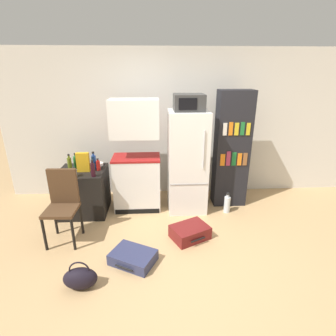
{
  "coord_description": "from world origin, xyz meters",
  "views": [
    {
      "loc": [
        -0.37,
        -2.64,
        2.18
      ],
      "look_at": [
        -0.18,
        0.85,
        0.88
      ],
      "focal_mm": 28.0,
      "sensor_mm": 36.0,
      "label": 1
    }
  ],
  "objects": [
    {
      "name": "water_bottle_front",
      "position": [
        0.79,
        1.09,
        0.15
      ],
      "size": [
        0.1,
        0.1,
        0.35
      ],
      "color": "silver",
      "rests_on": "ground_plane"
    },
    {
      "name": "bowl",
      "position": [
        -1.3,
        1.47,
        0.74
      ],
      "size": [
        0.16,
        0.16,
        0.04
      ],
      "color": "silver",
      "rests_on": "side_table"
    },
    {
      "name": "bottle_green_tall",
      "position": [
        -1.61,
        1.34,
        0.83
      ],
      "size": [
        0.09,
        0.09,
        0.26
      ],
      "color": "#1E6028",
      "rests_on": "side_table"
    },
    {
      "name": "side_table",
      "position": [
        -1.52,
        1.26,
        0.36
      ],
      "size": [
        0.72,
        0.69,
        0.72
      ],
      "color": "black",
      "rests_on": "ground_plane"
    },
    {
      "name": "suitcase_large_flat",
      "position": [
        -0.65,
        -0.03,
        0.07
      ],
      "size": [
        0.62,
        0.55,
        0.14
      ],
      "rotation": [
        0.0,
        0.0,
        -0.48
      ],
      "color": "navy",
      "rests_on": "ground_plane"
    },
    {
      "name": "cereal_box",
      "position": [
        -1.46,
        1.21,
        0.87
      ],
      "size": [
        0.19,
        0.07,
        0.3
      ],
      "color": "gold",
      "rests_on": "side_table"
    },
    {
      "name": "handbag",
      "position": [
        -1.18,
        -0.4,
        0.12
      ],
      "size": [
        0.36,
        0.2,
        0.33
      ],
      "color": "black",
      "rests_on": "ground_plane"
    },
    {
      "name": "refrigerator",
      "position": [
        0.15,
        1.3,
        0.81
      ],
      "size": [
        0.61,
        0.62,
        1.62
      ],
      "color": "white",
      "rests_on": "ground_plane"
    },
    {
      "name": "chair",
      "position": [
        -1.6,
        0.53,
        0.58
      ],
      "size": [
        0.41,
        0.42,
        0.98
      ],
      "rotation": [
        0.0,
        0.0,
        -0.04
      ],
      "color": "black",
      "rests_on": "ground_plane"
    },
    {
      "name": "bottle_clear_short",
      "position": [
        -1.55,
        1.0,
        0.78
      ],
      "size": [
        0.08,
        0.08,
        0.15
      ],
      "color": "silver",
      "rests_on": "side_table"
    },
    {
      "name": "bottle_blue_soda",
      "position": [
        -1.32,
        1.3,
        0.84
      ],
      "size": [
        0.07,
        0.07,
        0.29
      ],
      "color": "#1E47A3",
      "rests_on": "side_table"
    },
    {
      "name": "microwave",
      "position": [
        0.15,
        1.3,
        1.74
      ],
      "size": [
        0.45,
        0.42,
        0.24
      ],
      "color": "#333333",
      "rests_on": "refrigerator"
    },
    {
      "name": "suitcase_small_flat",
      "position": [
        0.1,
        0.42,
        0.09
      ],
      "size": [
        0.6,
        0.54,
        0.18
      ],
      "rotation": [
        0.0,
        0.0,
        0.45
      ],
      "color": "maroon",
      "rests_on": "ground_plane"
    },
    {
      "name": "wall_back",
      "position": [
        0.2,
        2.0,
        1.28
      ],
      "size": [
        6.4,
        0.1,
        2.56
      ],
      "color": "silver",
      "rests_on": "ground_plane"
    },
    {
      "name": "bookshelf",
      "position": [
        0.9,
        1.44,
        0.96
      ],
      "size": [
        0.54,
        0.33,
        1.91
      ],
      "color": "black",
      "rests_on": "ground_plane"
    },
    {
      "name": "bottle_wine_dark",
      "position": [
        -1.27,
        0.99,
        0.83
      ],
      "size": [
        0.06,
        0.06,
        0.26
      ],
      "color": "black",
      "rests_on": "side_table"
    },
    {
      "name": "bottle_ketchup_red",
      "position": [
        -1.25,
        1.25,
        0.8
      ],
      "size": [
        0.06,
        0.06,
        0.19
      ],
      "color": "#AD1914",
      "rests_on": "side_table"
    },
    {
      "name": "kitchen_hutch",
      "position": [
        -0.66,
        1.36,
        0.82
      ],
      "size": [
        0.76,
        0.49,
        1.79
      ],
      "color": "white",
      "rests_on": "ground_plane"
    },
    {
      "name": "ground_plane",
      "position": [
        0.0,
        0.0,
        0.0
      ],
      "size": [
        24.0,
        24.0,
        0.0
      ],
      "primitive_type": "plane",
      "color": "tan"
    },
    {
      "name": "bottle_olive_oil",
      "position": [
        -1.68,
        1.24,
        0.83
      ],
      "size": [
        0.06,
        0.06,
        0.27
      ],
      "color": "#566619",
      "rests_on": "side_table"
    }
  ]
}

